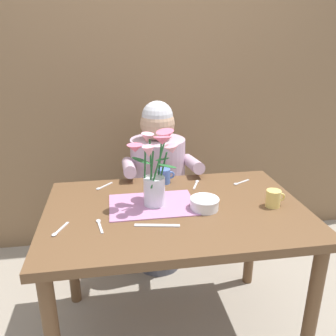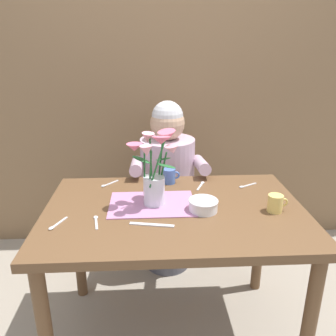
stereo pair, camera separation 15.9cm
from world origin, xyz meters
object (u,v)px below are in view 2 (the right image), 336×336
ceramic_mug (169,176)px  coffee_cup (276,203)px  seated_person (168,190)px  flower_vase (155,168)px  dinner_knife (152,225)px  ceramic_bowl (203,205)px

ceramic_mug → coffee_cup: 0.58m
ceramic_mug → seated_person: bearing=88.6°
seated_person → flower_vase: bearing=-97.4°
dinner_knife → coffee_cup: (0.56, 0.10, 0.04)m
seated_person → flower_vase: (-0.09, -0.57, 0.36)m
ceramic_bowl → seated_person: bearing=101.0°
dinner_knife → coffee_cup: bearing=20.7°
dinner_knife → seated_person: bearing=92.9°
ceramic_mug → coffee_cup: (0.46, -0.36, 0.00)m
flower_vase → dinner_knife: size_ratio=1.83×
dinner_knife → flower_vase: bearing=94.8°
ceramic_bowl → ceramic_mug: ceramic_mug is taller
ceramic_bowl → coffee_cup: size_ratio=1.46×
dinner_knife → coffee_cup: coffee_cup is taller
flower_vase → ceramic_mug: size_ratio=3.74×
seated_person → dinner_knife: seated_person is taller
dinner_knife → coffee_cup: 0.57m
ceramic_mug → dinner_knife: bearing=-102.3°
ceramic_bowl → coffee_cup: bearing=-4.1°
seated_person → ceramic_bowl: seated_person is taller
flower_vase → coffee_cup: size_ratio=3.74×
ceramic_bowl → coffee_cup: (0.32, -0.02, 0.01)m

